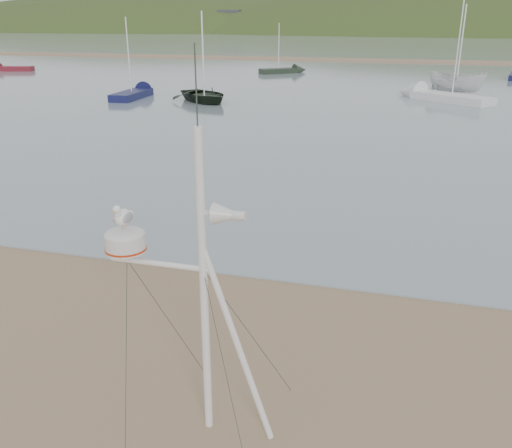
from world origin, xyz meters
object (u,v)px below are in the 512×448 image
(boat_white, at_px, (459,63))
(dinghy_red_far, at_px, (7,69))
(sailboat_dark_mid, at_px, (289,70))
(mast_rig, at_px, (200,351))
(boat_dark, at_px, (203,67))
(sailboat_white_near, at_px, (427,95))
(sailboat_blue_near, at_px, (140,92))

(boat_white, height_order, dinghy_red_far, boat_white)
(boat_white, relative_size, sailboat_dark_mid, 0.85)
(mast_rig, height_order, boat_white, mast_rig)
(boat_dark, bearing_deg, boat_white, -21.68)
(sailboat_white_near, bearing_deg, dinghy_red_far, 167.27)
(sailboat_dark_mid, relative_size, sailboat_white_near, 0.71)
(boat_dark, distance_m, sailboat_white_near, 15.97)
(mast_rig, distance_m, sailboat_dark_mid, 52.22)
(boat_white, bearing_deg, sailboat_blue_near, 136.50)
(sailboat_white_near, distance_m, dinghy_red_far, 44.35)
(sailboat_dark_mid, bearing_deg, boat_white, -39.58)
(mast_rig, height_order, sailboat_blue_near, sailboat_blue_near)
(boat_dark, xyz_separation_m, boat_white, (16.72, 8.95, -0.10))
(dinghy_red_far, bearing_deg, boat_dark, -28.89)
(boat_dark, relative_size, sailboat_dark_mid, 0.89)
(mast_rig, relative_size, boat_white, 1.17)
(sailboat_blue_near, bearing_deg, boat_white, 17.82)
(mast_rig, height_order, sailboat_white_near, sailboat_white_near)
(sailboat_white_near, xyz_separation_m, dinghy_red_far, (-43.26, 9.77, -0.01))
(boat_dark, distance_m, dinghy_red_far, 32.75)
(mast_rig, height_order, boat_dark, mast_rig)
(sailboat_blue_near, height_order, dinghy_red_far, sailboat_blue_near)
(dinghy_red_far, bearing_deg, boat_white, -8.59)
(sailboat_white_near, bearing_deg, sailboat_dark_mid, 130.55)
(sailboat_blue_near, xyz_separation_m, sailboat_white_near, (20.35, 4.29, -0.00))
(boat_dark, xyz_separation_m, sailboat_white_near, (14.65, 6.02, -2.07))
(sailboat_dark_mid, bearing_deg, mast_rig, -78.95)
(boat_dark, distance_m, boat_white, 18.97)
(mast_rig, relative_size, dinghy_red_far, 1.08)
(dinghy_red_far, bearing_deg, mast_rig, -48.68)
(mast_rig, xyz_separation_m, dinghy_red_far, (-39.69, 45.15, -0.97))
(sailboat_dark_mid, xyz_separation_m, dinghy_red_far, (-29.68, -6.10, -0.01))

